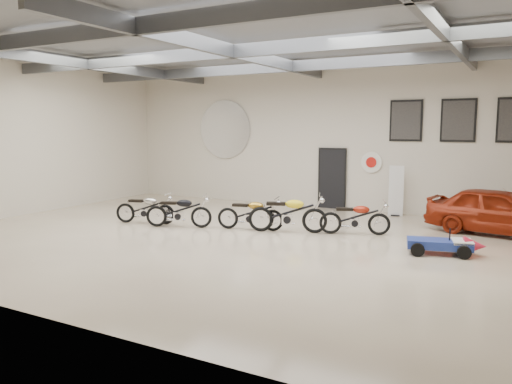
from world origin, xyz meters
The scene contains 18 objects.
floor centered at (0.00, 0.00, 0.00)m, with size 16.00×12.00×0.01m, color beige.
ceiling centered at (0.00, 0.00, 5.00)m, with size 16.00×12.00×0.01m, color slate.
back_wall centered at (0.00, 6.00, 2.50)m, with size 16.00×0.02×5.00m, color beige.
left_wall centered at (-8.00, 0.00, 2.50)m, with size 0.02×12.00×5.00m, color beige.
ceiling_beams centered at (0.00, 0.00, 4.75)m, with size 15.80×11.80×0.32m, color #515358, non-canonical shape.
door centered at (0.50, 5.95, 1.05)m, with size 0.92×0.08×2.10m, color black.
logo_plaque centered at (-4.00, 5.95, 2.80)m, with size 2.30×0.06×1.16m, color silver, non-canonical shape.
poster_left centered at (3.00, 5.96, 3.10)m, with size 1.05×0.08×1.35m, color black, non-canonical shape.
poster_mid centered at (4.60, 5.96, 3.10)m, with size 1.05×0.08×1.35m, color black, non-canonical shape.
oil_sign centered at (1.90, 5.95, 1.70)m, with size 0.72×0.10×0.72m, color white, non-canonical shape.
banner_stand centered at (2.86, 5.50, 0.86)m, with size 0.47×0.19×1.72m, color white, non-canonical shape.
motorcycle_silver centered at (-3.45, 0.54, 0.48)m, with size 1.84×0.57×0.96m, color silver, non-canonical shape.
motorcycle_black centered at (-2.21, 0.57, 0.50)m, with size 1.91×0.59×0.99m, color silver, non-canonical shape.
motorcycle_gold centered at (-0.21, 1.24, 0.49)m, with size 1.88×0.58×0.98m, color silver, non-canonical shape.
motorcycle_yellow centered at (0.86, 1.44, 0.56)m, with size 2.14×0.66×1.11m, color silver, non-canonical shape.
motorcycle_red centered at (2.57, 2.06, 0.48)m, with size 1.85×0.57×0.96m, color silver, non-canonical shape.
go_kart centered at (5.07, 0.97, 0.31)m, with size 1.73×0.78×0.63m, color navy, non-canonical shape.
vintage_car centered at (6.00, 3.92, 0.64)m, with size 3.74×1.51×1.28m, color maroon.
Camera 1 is at (6.59, -10.86, 2.89)m, focal length 35.00 mm.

